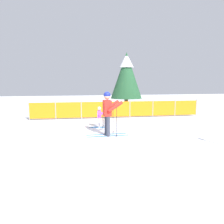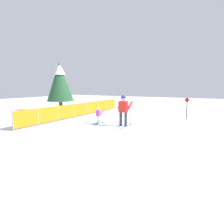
# 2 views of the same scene
# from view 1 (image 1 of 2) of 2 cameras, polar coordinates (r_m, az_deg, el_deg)

# --- Properties ---
(ground_plane) EXTENTS (60.00, 60.00, 0.00)m
(ground_plane) POSITION_cam_1_polar(r_m,az_deg,el_deg) (9.36, -1.43, -5.88)
(ground_plane) COLOR white
(skier_adult) EXTENTS (1.73, 0.77, 1.83)m
(skier_adult) POSITION_cam_1_polar(r_m,az_deg,el_deg) (9.01, -1.10, 0.70)
(skier_adult) COLOR #1966B2
(skier_adult) RESTS_ON ground_plane
(skier_child) EXTENTS (1.00, 0.51, 1.04)m
(skier_child) POSITION_cam_1_polar(r_m,az_deg,el_deg) (10.71, -3.23, -0.90)
(skier_child) COLOR #1966B2
(skier_child) RESTS_ON ground_plane
(safety_fence) EXTENTS (10.71, 0.47, 1.12)m
(safety_fence) POSITION_cam_1_polar(r_m,az_deg,el_deg) (13.66, 1.59, 0.77)
(safety_fence) COLOR gray
(safety_fence) RESTS_ON ground_plane
(conifer_far) EXTENTS (2.47, 2.47, 4.58)m
(conifer_far) POSITION_cam_1_polar(r_m,az_deg,el_deg) (17.48, 3.79, 9.69)
(conifer_far) COLOR #4C3823
(conifer_far) RESTS_ON ground_plane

